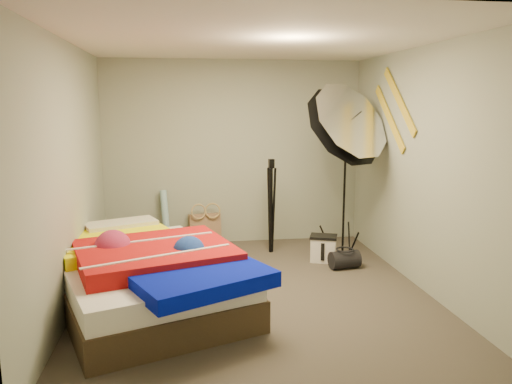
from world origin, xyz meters
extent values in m
plane|color=#4D453C|center=(0.00, 0.00, 0.00)|extent=(4.00, 4.00, 0.00)
plane|color=silver|center=(0.00, 0.00, 2.50)|extent=(4.00, 4.00, 0.00)
plane|color=gray|center=(0.00, 2.00, 1.25)|extent=(3.50, 0.00, 3.50)
plane|color=gray|center=(0.00, -2.00, 1.25)|extent=(3.50, 0.00, 3.50)
plane|color=gray|center=(-1.75, 0.00, 1.25)|extent=(0.00, 4.00, 4.00)
plane|color=gray|center=(1.75, 0.00, 1.25)|extent=(0.00, 4.00, 4.00)
cube|color=#9F7959|center=(-0.42, 1.90, 0.21)|extent=(0.45, 0.25, 0.44)
cylinder|color=#50A4B7|center=(-0.94, 1.84, 0.39)|extent=(0.17, 0.24, 0.78)
cube|color=silver|center=(0.99, 0.94, 0.15)|extent=(0.36, 0.31, 0.30)
cylinder|color=black|center=(1.16, 0.64, 0.11)|extent=(0.37, 0.26, 0.21)
cube|color=gold|center=(1.73, 0.60, 1.95)|extent=(0.02, 0.91, 0.78)
cube|color=gold|center=(1.73, 0.85, 1.75)|extent=(0.02, 0.91, 0.78)
cube|color=#403120|center=(-1.08, -0.14, 0.14)|extent=(2.15, 2.54, 0.28)
cube|color=white|center=(-1.08, -0.14, 0.38)|extent=(2.10, 2.49, 0.19)
cube|color=#FFFE0B|center=(-1.39, 0.26, 0.52)|extent=(1.50, 1.43, 0.15)
cube|color=#B71312|center=(-0.97, -0.28, 0.54)|extent=(1.63, 1.49, 0.17)
cube|color=#0412BE|center=(-0.60, -0.83, 0.51)|extent=(1.35, 1.25, 0.13)
cube|color=#E7A6A7|center=(-1.39, 0.72, 0.56)|extent=(0.83, 0.60, 0.15)
cylinder|color=black|center=(1.31, 1.16, 0.87)|extent=(0.04, 0.04, 1.75)
cube|color=black|center=(1.31, 1.16, 1.69)|extent=(0.08, 0.08, 0.11)
cone|color=silver|center=(1.20, 0.95, 1.64)|extent=(1.12, 1.19, 1.28)
cylinder|color=black|center=(0.42, 1.41, 0.55)|extent=(0.04, 0.04, 1.11)
cube|color=black|center=(0.42, 1.41, 1.17)|extent=(0.07, 0.07, 0.11)
camera|label=1|loc=(-0.70, -4.79, 1.92)|focal=35.00mm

